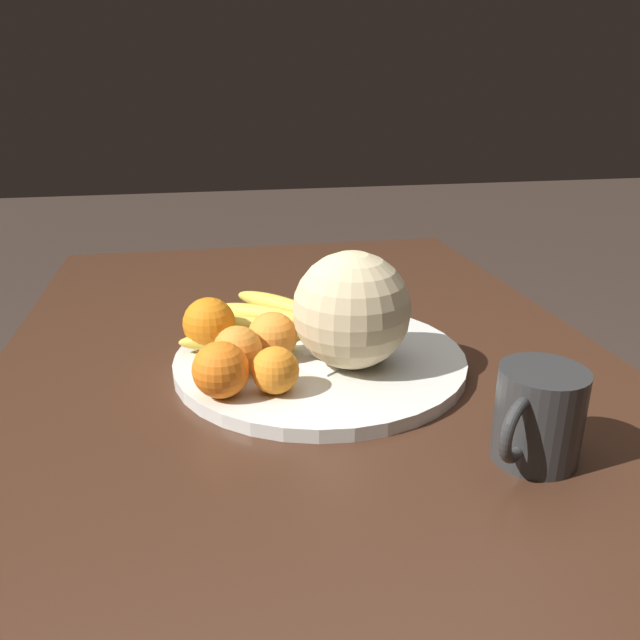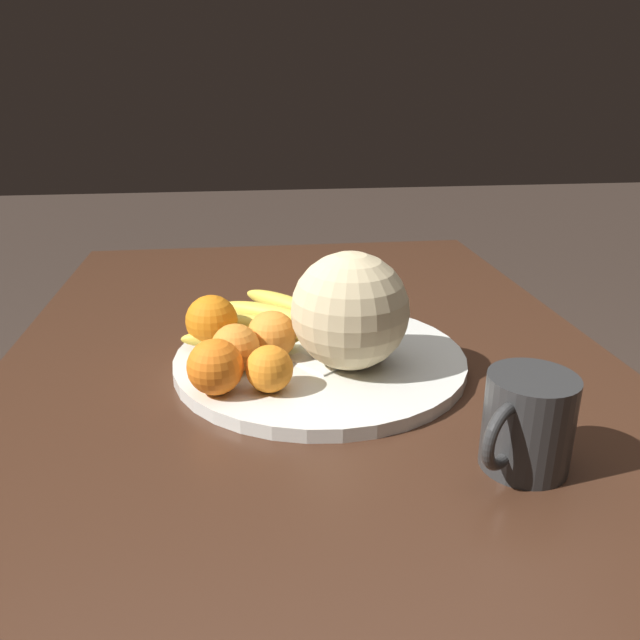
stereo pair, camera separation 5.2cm
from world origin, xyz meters
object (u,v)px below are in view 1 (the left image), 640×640
object	(u,v)px
fruit_bowl	(320,359)
orange_back_left	(209,325)
kitchen_table	(307,420)
melon	(352,310)
ceramic_mug	(537,416)
banana_bunch	(259,321)
orange_front_left	(275,370)
orange_front_right	(238,350)
orange_mid_center	(221,370)
produce_tag	(313,364)
orange_back_right	(272,336)

from	to	relation	value
fruit_bowl	orange_back_left	world-z (taller)	orange_back_left
kitchen_table	melon	size ratio (longest dim) A/B	8.13
melon	ceramic_mug	distance (m)	0.27
fruit_bowl	melon	size ratio (longest dim) A/B	2.61
melon	ceramic_mug	world-z (taller)	melon
fruit_bowl	banana_bunch	xyz separation A→B (m)	(0.10, 0.07, 0.02)
melon	orange_front_left	bearing A→B (deg)	118.94
orange_front_left	ceramic_mug	bearing A→B (deg)	-123.63
fruit_bowl	orange_front_left	world-z (taller)	orange_front_left
banana_bunch	orange_front_left	size ratio (longest dim) A/B	4.01
orange_front_left	orange_front_right	size ratio (longest dim) A/B	0.91
melon	orange_back_left	xyz separation A→B (m)	(0.08, 0.18, -0.04)
fruit_bowl	orange_mid_center	distance (m)	0.17
kitchen_table	melon	distance (m)	0.23
banana_bunch	orange_back_left	distance (m)	0.09
banana_bunch	orange_front_left	world-z (taller)	orange_front_left
kitchen_table	orange_mid_center	world-z (taller)	orange_mid_center
orange_back_left	produce_tag	bearing A→B (deg)	-121.60
orange_front_left	orange_back_left	bearing A→B (deg)	26.98
orange_back_right	produce_tag	bearing A→B (deg)	-121.31
orange_mid_center	orange_back_right	bearing A→B (deg)	-38.38
melon	orange_front_right	distance (m)	0.15
fruit_bowl	orange_back_right	size ratio (longest dim) A/B	5.98
kitchen_table	orange_front_right	xyz separation A→B (m)	(-0.09, 0.10, 0.16)
fruit_bowl	orange_front_right	size ratio (longest dim) A/B	6.31
fruit_bowl	orange_back_right	bearing A→B (deg)	94.27
melon	orange_mid_center	size ratio (longest dim) A/B	2.25
banana_bunch	orange_back_left	xyz separation A→B (m)	(-0.05, 0.07, 0.02)
orange_front_left	ceramic_mug	xyz separation A→B (m)	(-0.17, -0.25, 0.00)
fruit_bowl	banana_bunch	distance (m)	0.12
ceramic_mug	produce_tag	bearing A→B (deg)	39.87
orange_mid_center	orange_back_right	world-z (taller)	orange_mid_center
fruit_bowl	ceramic_mug	xyz separation A→B (m)	(-0.26, -0.17, 0.04)
kitchen_table	ceramic_mug	distance (m)	0.40
kitchen_table	produce_tag	bearing A→B (deg)	176.13
orange_mid_center	fruit_bowl	bearing A→B (deg)	-55.15
orange_front_right	orange_back_right	distance (m)	0.06
fruit_bowl	orange_back_right	distance (m)	0.08
ceramic_mug	banana_bunch	bearing A→B (deg)	34.43
orange_front_right	orange_back_right	bearing A→B (deg)	-55.98
kitchen_table	produce_tag	xyz separation A→B (m)	(-0.08, 0.01, 0.13)
orange_front_right	ceramic_mug	xyz separation A→B (m)	(-0.23, -0.29, 0.00)
orange_front_right	fruit_bowl	bearing A→B (deg)	-71.79
orange_front_left	orange_back_left	world-z (taller)	orange_back_left
produce_tag	ceramic_mug	xyz separation A→B (m)	(-0.23, -0.19, 0.03)
kitchen_table	fruit_bowl	size ratio (longest dim) A/B	3.12
banana_bunch	produce_tag	world-z (taller)	banana_bunch
kitchen_table	orange_mid_center	bearing A→B (deg)	139.11
orange_front_left	orange_back_right	xyz separation A→B (m)	(0.09, -0.01, 0.00)
orange_back_right	ceramic_mug	world-z (taller)	ceramic_mug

